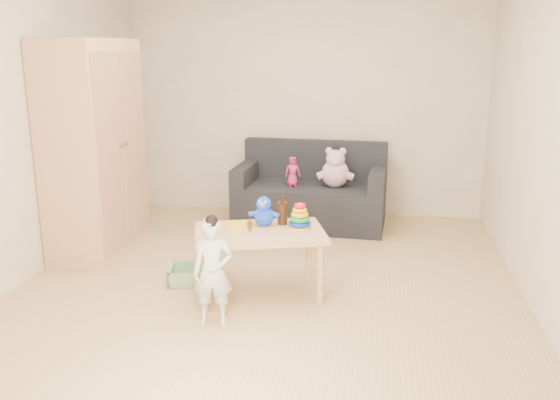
% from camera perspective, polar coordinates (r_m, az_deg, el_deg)
% --- Properties ---
extents(room, '(4.50, 4.50, 4.50)m').
position_cam_1_polar(room, '(4.54, -1.14, 7.20)').
color(room, tan).
rests_on(room, ground).
extents(wardrobe, '(0.54, 1.08, 1.95)m').
position_cam_1_polar(wardrobe, '(5.67, -17.45, 4.69)').
color(wardrobe, tan).
rests_on(wardrobe, ground).
extents(sofa, '(1.62, 0.87, 0.44)m').
position_cam_1_polar(sofa, '(6.39, 2.91, -0.50)').
color(sofa, black).
rests_on(sofa, ground).
extents(play_table, '(1.12, 0.88, 0.52)m').
position_cam_1_polar(play_table, '(4.63, -1.94, -6.01)').
color(play_table, '#DEAF7A').
rests_on(play_table, ground).
extents(storage_bin, '(0.48, 0.40, 0.13)m').
position_cam_1_polar(storage_bin, '(4.97, -8.08, -7.07)').
color(storage_bin, gray).
rests_on(storage_bin, ground).
extents(toddler, '(0.30, 0.23, 0.75)m').
position_cam_1_polar(toddler, '(4.13, -6.47, -6.99)').
color(toddler, silver).
rests_on(toddler, ground).
extents(pink_bear, '(0.35, 0.32, 0.35)m').
position_cam_1_polar(pink_bear, '(6.25, 5.35, 2.86)').
color(pink_bear, '#DAA0BD').
rests_on(pink_bear, sofa).
extents(doll, '(0.18, 0.15, 0.31)m').
position_cam_1_polar(doll, '(6.26, 1.22, 2.74)').
color(doll, '#D22765').
rests_on(doll, sofa).
extents(ring_stacker, '(0.17, 0.17, 0.20)m').
position_cam_1_polar(ring_stacker, '(4.58, 1.91, -1.78)').
color(ring_stacker, yellow).
rests_on(ring_stacker, play_table).
extents(brown_bottle, '(0.08, 0.08, 0.23)m').
position_cam_1_polar(brown_bottle, '(4.68, 0.25, -1.18)').
color(brown_bottle, black).
rests_on(brown_bottle, play_table).
extents(blue_plush, '(0.21, 0.17, 0.24)m').
position_cam_1_polar(blue_plush, '(4.64, -1.55, -1.02)').
color(blue_plush, '#1C4CFF').
rests_on(blue_plush, play_table).
extents(wooden_figure, '(0.05, 0.04, 0.10)m').
position_cam_1_polar(wooden_figure, '(4.51, -2.93, -2.41)').
color(wooden_figure, brown).
rests_on(wooden_figure, play_table).
extents(yellow_book, '(0.26, 0.26, 0.02)m').
position_cam_1_polar(yellow_book, '(4.67, -3.82, -2.39)').
color(yellow_book, yellow).
rests_on(yellow_book, play_table).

